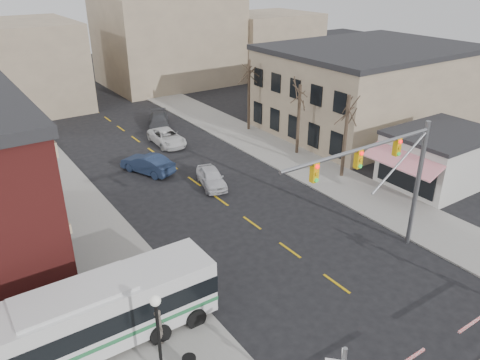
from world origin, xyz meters
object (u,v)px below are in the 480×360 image
transit_bus (79,322)px  car_c (167,137)px  car_b (147,164)px  pedestrian_near (159,326)px  traffic_signal_mast (389,169)px  pedestrian_far (127,280)px  street_lamp (157,321)px  car_a (211,177)px  car_d (159,121)px

transit_bus → car_c: bearing=55.9°
transit_bus → car_b: size_ratio=2.59×
transit_bus → pedestrian_near: size_ratio=6.88×
car_b → traffic_signal_mast: bearing=84.7°
car_c → traffic_signal_mast: bearing=-83.0°
traffic_signal_mast → pedestrian_far: traffic_signal_mast is taller
street_lamp → car_a: 19.14m
car_d → transit_bus: bearing=-97.3°
car_c → street_lamp: bearing=-113.8°
car_b → car_d: 11.98m
car_d → pedestrian_far: pedestrian_far is taller
transit_bus → pedestrian_near: transit_bus is taller
car_d → pedestrian_far: 28.15m
car_a → car_d: size_ratio=0.84×
car_b → pedestrian_near: bearing=44.6°
transit_bus → traffic_signal_mast: 17.42m
street_lamp → car_a: (11.52, 15.09, -2.47)m
car_c → pedestrian_far: size_ratio=2.71×
pedestrian_far → pedestrian_near: bearing=-141.1°
car_d → pedestrian_near: pedestrian_near is taller
car_a → pedestrian_near: pedestrian_near is taller
car_c → pedestrian_far: (-11.86, -19.51, 0.35)m
pedestrian_far → traffic_signal_mast: bearing=-70.2°
car_c → pedestrian_near: bearing=-114.0°
traffic_signal_mast → pedestrian_far: 15.26m
traffic_signal_mast → car_a: (-3.03, 14.04, -5.06)m
street_lamp → car_a: bearing=52.6°
car_a → pedestrian_far: (-10.62, -9.11, 0.35)m
car_b → pedestrian_far: size_ratio=2.56×
pedestrian_far → car_d: bearing=11.0°
pedestrian_far → car_c: bearing=8.3°
car_d → pedestrian_far: bearing=-94.6°
car_d → pedestrian_near: bearing=-91.2°
car_a → car_d: car_d is taller
car_b → pedestrian_near: (-7.57, -18.32, 0.23)m
car_d → pedestrian_far: (-13.47, -24.71, 0.34)m
traffic_signal_mast → car_c: size_ratio=2.09×
street_lamp → pedestrian_near: (0.85, 1.96, -2.15)m
transit_bus → car_b: bearing=57.8°
car_a → car_c: (1.24, 10.40, -0.01)m
traffic_signal_mast → pedestrian_near: 14.53m
car_a → car_b: bearing=136.0°
transit_bus → pedestrian_near: 3.50m
transit_bus → car_b: transit_bus is taller
car_b → pedestrian_far: 16.17m
pedestrian_far → car_a: bearing=-9.8°
pedestrian_near → pedestrian_far: size_ratio=0.96×
transit_bus → pedestrian_far: (3.17, 2.64, -0.76)m
pedestrian_near → transit_bus: bearing=80.3°
street_lamp → car_c: 28.61m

